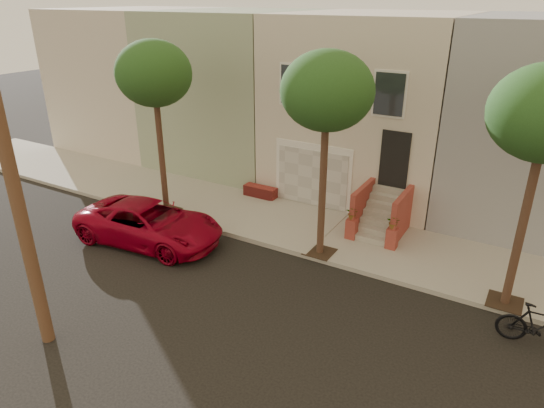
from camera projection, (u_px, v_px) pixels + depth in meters
The scene contains 7 objects.
ground at pixel (224, 309), 12.97m from camera, with size 90.00×90.00×0.00m, color black.
sidewalk at pixel (312, 230), 17.17m from camera, with size 40.00×3.70×0.15m, color #9A978C.
house_row at pixel (375, 101), 20.37m from camera, with size 33.10×11.70×7.00m.
tree_left at pixel (154, 75), 16.51m from camera, with size 2.70×2.57×6.30m.
tree_mid at pixel (327, 92), 13.50m from camera, with size 2.70×2.57×6.30m.
pickup_truck at pixel (149, 223), 16.22m from camera, with size 2.34×5.08×1.41m, color maroon.
motorcycle at pixel (539, 327), 11.38m from camera, with size 0.53×1.87×1.12m, color black.
Camera 1 is at (6.56, -8.64, 7.76)m, focal length 31.78 mm.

